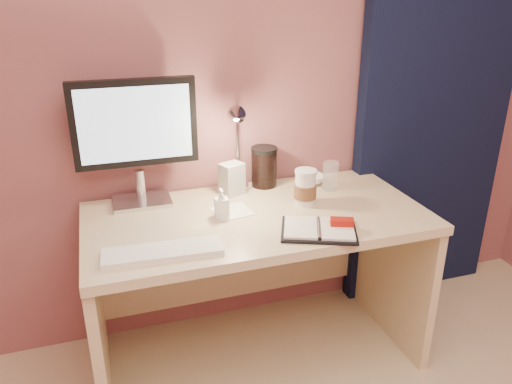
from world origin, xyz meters
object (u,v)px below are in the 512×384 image
object	(u,v)px
coffee_cup	(305,188)
keyboard	(163,251)
product_box	(232,179)
desk	(252,253)
planner	(321,229)
desk_lamp	(251,139)
lotion_bottle	(222,203)
bowl	(310,179)
clear_cup	(330,176)
dark_jar	(264,169)
monitor	(135,132)

from	to	relation	value
coffee_cup	keyboard	bearing A→B (deg)	-159.32
product_box	desk	bearing A→B (deg)	-97.44
desk	planner	world-z (taller)	planner
desk	keyboard	size ratio (longest dim) A/B	3.34
desk_lamp	coffee_cup	bearing A→B (deg)	-24.31
lotion_bottle	product_box	xyz separation A→B (m)	(0.10, 0.22, 0.01)
bowl	lotion_bottle	xyz separation A→B (m)	(-0.49, -0.23, 0.04)
keyboard	bowl	world-z (taller)	bowl
planner	product_box	xyz separation A→B (m)	(-0.22, 0.46, 0.06)
clear_cup	product_box	world-z (taller)	product_box
keyboard	planner	world-z (taller)	planner
desk	clear_cup	size ratio (longest dim) A/B	10.76
planner	dark_jar	xyz separation A→B (m)	(-0.05, 0.52, 0.07)
planner	clear_cup	world-z (taller)	clear_cup
product_box	desk_lamp	world-z (taller)	desk_lamp
clear_cup	dark_jar	world-z (taller)	dark_jar
desk_lamp	planner	bearing A→B (deg)	-54.36
desk	lotion_bottle	distance (m)	0.32
clear_cup	desk_lamp	bearing A→B (deg)	173.00
planner	product_box	world-z (taller)	product_box
coffee_cup	desk	bearing A→B (deg)	169.71
product_box	bowl	bearing A→B (deg)	-20.62
desk	planner	bearing A→B (deg)	-58.91
coffee_cup	desk_lamp	distance (m)	0.32
product_box	dark_jar	bearing A→B (deg)	-4.54
monitor	desk_lamp	xyz separation A→B (m)	(0.48, -0.06, -0.06)
product_box	monitor	bearing A→B (deg)	154.68
product_box	desk_lamp	size ratio (longest dim) A/B	0.35
coffee_cup	desk_lamp	size ratio (longest dim) A/B	0.37
desk	lotion_bottle	world-z (taller)	lotion_bottle
clear_cup	bowl	bearing A→B (deg)	121.82
keyboard	clear_cup	size ratio (longest dim) A/B	3.22
desk	desk_lamp	world-z (taller)	desk_lamp
desk	coffee_cup	bearing A→B (deg)	-10.29
desk	keyboard	world-z (taller)	keyboard
desk	keyboard	bearing A→B (deg)	-145.79
monitor	clear_cup	bearing A→B (deg)	-6.75
desk_lamp	lotion_bottle	bearing A→B (deg)	-118.64
planner	coffee_cup	size ratio (longest dim) A/B	2.22
monitor	planner	world-z (taller)	monitor
keyboard	product_box	size ratio (longest dim) A/B	2.88
desk	keyboard	distance (m)	0.56
monitor	clear_cup	size ratio (longest dim) A/B	4.12
keyboard	lotion_bottle	xyz separation A→B (m)	(0.27, 0.23, 0.05)
bowl	dark_jar	distance (m)	0.23
lotion_bottle	dark_jar	xyz separation A→B (m)	(0.27, 0.27, 0.02)
planner	desk	bearing A→B (deg)	143.83
desk_lamp	desk	bearing A→B (deg)	-89.29
planner	clear_cup	size ratio (longest dim) A/B	2.65
lotion_bottle	product_box	distance (m)	0.24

